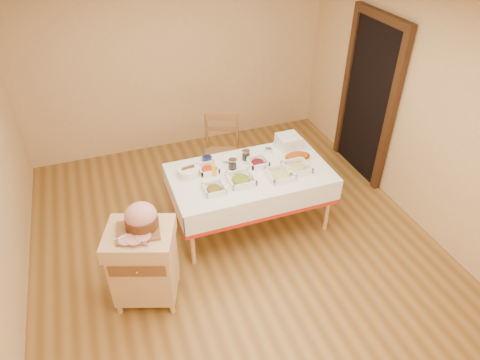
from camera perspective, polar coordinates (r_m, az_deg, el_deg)
name	(u,v)px	position (r m, az deg, el deg)	size (l,w,h in m)	color
room_shell	(234,149)	(4.24, -0.85, 4.09)	(5.00, 5.00, 5.00)	olive
doorway	(369,98)	(5.99, 16.78, 10.48)	(0.09, 1.10, 2.20)	black
dining_table	(250,183)	(4.95, 1.34, -0.47)	(1.82, 1.02, 0.76)	#E0B27B
butcher_cart	(144,261)	(4.27, -12.71, -10.51)	(0.76, 0.70, 0.88)	#E0B27B
dining_chair	(222,153)	(5.62, -2.42, 3.59)	(0.59, 0.58, 1.04)	brown
ham_on_board	(140,219)	(3.96, -13.13, -5.06)	(0.42, 0.40, 0.27)	brown
serving_dish_a	(214,189)	(4.56, -3.46, -1.20)	(0.22, 0.22, 0.10)	white
serving_dish_b	(241,180)	(4.68, 0.13, 0.05)	(0.28, 0.28, 0.11)	white
serving_dish_c	(280,175)	(4.78, 5.41, 0.73)	(0.28, 0.28, 0.11)	white
serving_dish_d	(297,167)	(4.92, 7.57, 1.68)	(0.28, 0.28, 0.11)	white
serving_dish_e	(208,169)	(4.86, -4.26, 1.46)	(0.22, 0.21, 0.10)	white
serving_dish_f	(258,162)	(4.97, 2.39, 2.35)	(0.23, 0.22, 0.10)	white
small_bowl_left	(190,167)	(4.92, -6.72, 1.73)	(0.13, 0.13, 0.06)	white
small_bowl_mid	(207,158)	(5.06, -4.42, 2.89)	(0.12, 0.12, 0.05)	navy
small_bowl_right	(268,150)	(5.21, 3.81, 3.99)	(0.10, 0.10, 0.05)	white
bowl_white_imported	(230,159)	(5.05, -1.41, 2.84)	(0.17, 0.17, 0.04)	white
bowl_small_imported	(280,144)	(5.36, 5.30, 4.83)	(0.16, 0.16, 0.05)	white
preserve_jar_left	(233,164)	(4.89, -1.00, 2.09)	(0.10, 0.10, 0.12)	silver
preserve_jar_right	(246,156)	(5.05, 0.81, 3.28)	(0.10, 0.10, 0.12)	silver
mustard_bottle	(214,170)	(4.77, -3.50, 1.39)	(0.06, 0.06, 0.17)	gold
bread_basket	(188,172)	(4.82, -6.90, 1.12)	(0.25, 0.25, 0.11)	white
plate_stack	(288,141)	(5.33, 6.48, 5.19)	(0.26, 0.26, 0.15)	white
brass_platter	(297,157)	(5.13, 7.65, 3.08)	(0.31, 0.23, 0.04)	gold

